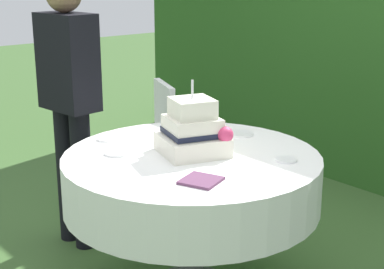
{
  "coord_description": "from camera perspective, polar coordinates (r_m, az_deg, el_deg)",
  "views": [
    {
      "loc": [
        2.08,
        -1.76,
        1.66
      ],
      "look_at": [
        -0.01,
        0.01,
        0.86
      ],
      "focal_mm": 54.84,
      "sensor_mm": 36.0,
      "label": 1
    }
  ],
  "objects": [
    {
      "name": "serving_plate_right",
      "position": [
        2.81,
        9.12,
        -2.44
      ],
      "size": [
        0.1,
        0.1,
        0.01
      ],
      "primitive_type": "cylinder",
      "color": "white",
      "rests_on": "cake_table"
    },
    {
      "name": "garden_chair",
      "position": [
        4.02,
        -4.05,
        0.02
      ],
      "size": [
        0.52,
        0.52,
        0.89
      ],
      "color": "white",
      "rests_on": "ground_plane"
    },
    {
      "name": "cake_table",
      "position": [
        2.91,
        -0.03,
        -4.47
      ],
      "size": [
        1.27,
        1.27,
        0.76
      ],
      "color": "#4C4C51",
      "rests_on": "ground_plane"
    },
    {
      "name": "serving_plate_left",
      "position": [
        3.14,
        -8.31,
        -0.42
      ],
      "size": [
        0.1,
        0.1,
        0.01
      ],
      "primitive_type": "cylinder",
      "color": "white",
      "rests_on": "cake_table"
    },
    {
      "name": "serving_plate_far",
      "position": [
        3.21,
        4.75,
        0.07
      ],
      "size": [
        0.14,
        0.14,
        0.01
      ],
      "primitive_type": "cylinder",
      "color": "white",
      "rests_on": "cake_table"
    },
    {
      "name": "wedding_cake",
      "position": [
        2.86,
        0.12,
        0.27
      ],
      "size": [
        0.38,
        0.38,
        0.37
      ],
      "color": "silver",
      "rests_on": "cake_table"
    },
    {
      "name": "napkin_stack",
      "position": [
        2.52,
        0.89,
        -4.5
      ],
      "size": [
        0.2,
        0.2,
        0.01
      ],
      "primitive_type": "cube",
      "rotation": [
        0.0,
        0.0,
        0.37
      ],
      "color": "#603856",
      "rests_on": "cake_table"
    },
    {
      "name": "serving_plate_near",
      "position": [
        2.9,
        -7.26,
        -1.77
      ],
      "size": [
        0.13,
        0.13,
        0.01
      ],
      "primitive_type": "cylinder",
      "color": "white",
      "rests_on": "cake_table"
    },
    {
      "name": "standing_person",
      "position": [
        3.47,
        -11.81,
        3.72
      ],
      "size": [
        0.38,
        0.24,
        1.6
      ],
      "color": "black",
      "rests_on": "ground_plane"
    }
  ]
}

